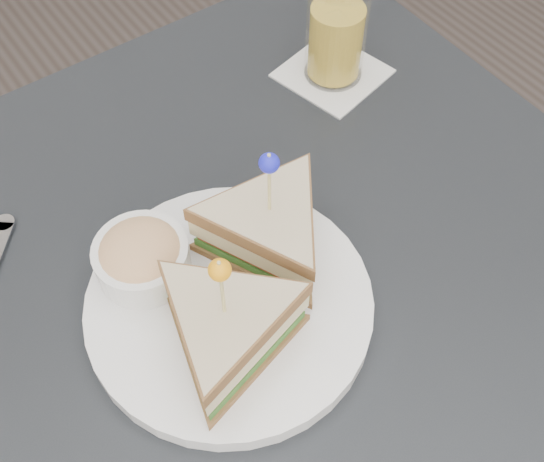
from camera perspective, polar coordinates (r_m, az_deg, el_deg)
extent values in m
cube|color=black|center=(0.71, -0.19, -3.96)|extent=(0.80, 0.80, 0.03)
cylinder|color=black|center=(1.30, 3.54, 5.84)|extent=(0.04, 0.04, 0.72)
cylinder|color=white|center=(0.67, -3.56, -6.33)|extent=(0.34, 0.34, 0.02)
cylinder|color=white|center=(0.66, -3.61, -5.87)|extent=(0.34, 0.34, 0.01)
cylinder|color=#E1D381|center=(0.55, -4.18, -5.11)|extent=(0.00, 0.00, 0.09)
sphere|color=#FF9D10|center=(0.52, -4.40, -3.28)|extent=(0.02, 0.02, 0.02)
cylinder|color=#E1D381|center=(0.60, -0.23, 3.66)|extent=(0.00, 0.00, 0.09)
sphere|color=#1C1FD3|center=(0.58, -0.24, 5.70)|extent=(0.02, 0.02, 0.02)
cylinder|color=white|center=(0.67, -10.77, -2.45)|extent=(0.11, 0.11, 0.04)
ellipsoid|color=#E0B772|center=(0.66, -10.96, -1.77)|extent=(0.10, 0.10, 0.04)
cylinder|color=silver|center=(0.78, -21.49, 0.65)|extent=(0.03, 0.03, 0.00)
cube|color=white|center=(0.89, 5.08, 13.01)|extent=(0.14, 0.14, 0.00)
cylinder|color=gold|center=(0.86, 5.34, 15.55)|extent=(0.08, 0.08, 0.09)
cylinder|color=white|center=(0.84, 5.46, 16.74)|extent=(0.09, 0.09, 0.14)
cube|color=white|center=(0.84, 5.57, 18.29)|extent=(0.02, 0.02, 0.02)
cube|color=white|center=(0.82, 5.35, 17.06)|extent=(0.02, 0.02, 0.02)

